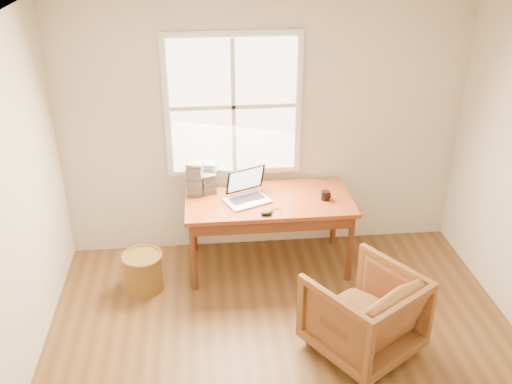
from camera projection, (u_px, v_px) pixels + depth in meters
room_shell at (296, 236)px, 3.75m from camera, size 4.04×4.54×2.64m
desk at (269, 200)px, 5.47m from camera, size 1.60×0.80×0.04m
armchair at (363, 313)px, 4.55m from camera, size 1.07×1.08×0.72m
wicker_stool at (143, 272)px, 5.36m from camera, size 0.47×0.47×0.36m
laptop at (247, 188)px, 5.34m from camera, size 0.52×0.53×0.29m
mouse at (267, 213)px, 5.17m from camera, size 0.12×0.07×0.04m
coffee_mug at (325, 195)px, 5.42m from camera, size 0.09×0.09×0.09m
cd_stack_a at (209, 176)px, 5.61m from camera, size 0.16×0.15×0.27m
cd_stack_b at (208, 183)px, 5.53m from camera, size 0.16×0.15×0.20m
cd_stack_c at (195, 178)px, 5.48m from camera, size 0.17×0.16×0.33m
cd_stack_d at (226, 176)px, 5.71m from camera, size 0.17×0.16×0.18m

